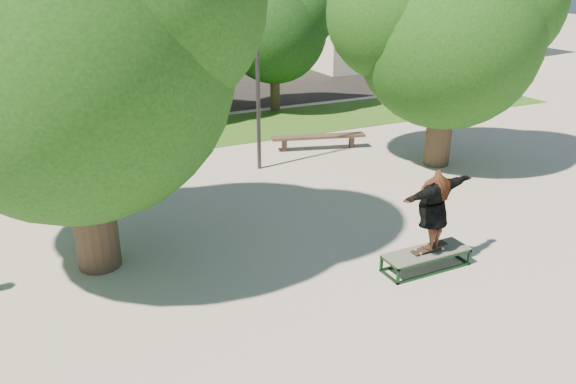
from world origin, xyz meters
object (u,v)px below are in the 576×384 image
tree_right (446,25)px  car_silver_b (167,82)px  grind_box (426,260)px  car_dark (44,103)px  lamppost (257,62)px  car_silver_a (49,91)px  tree_left (63,41)px  car_grey (149,91)px  bench (318,138)px

tree_right → car_silver_b: (-4.75, 13.16, -3.45)m
grind_box → car_dark: 17.13m
lamppost → grind_box: size_ratio=3.39×
grind_box → car_silver_a: (-5.59, 18.05, 0.52)m
tree_left → tree_right: tree_left is taller
car_grey → car_silver_b: size_ratio=1.32×
grind_box → bench: (1.87, 7.86, 0.21)m
grind_box → car_silver_b: 18.21m
tree_left → grind_box: tree_left is taller
car_dark → lamppost: bearing=-60.8°
lamppost → car_dark: 10.83m
car_dark → car_silver_b: car_silver_b is taller
car_dark → car_grey: bearing=-6.1°
bench → tree_right: bearing=-33.5°
car_silver_a → car_grey: 4.42m
car_grey → car_silver_b: 2.86m
tree_right → car_silver_a: size_ratio=1.56×
tree_left → car_silver_a: 15.45m
bench → car_dark: 11.32m
tree_left → lamppost: (5.29, 3.91, -1.27)m
car_grey → car_silver_b: car_grey is taller
lamppost → car_silver_a: size_ratio=1.47×
tree_right → car_dark: (-10.22, 11.02, -3.45)m
tree_right → grind_box: tree_right is taller
car_dark → grind_box: bearing=-70.7°
lamppost → grind_box: lamppost is taller
bench → car_silver_a: (-7.46, 10.18, 0.31)m
car_silver_a → car_grey: car_grey is taller
tree_left → car_silver_b: (5.45, 15.15, -3.77)m
car_silver_a → car_silver_b: car_silver_a is taller
tree_left → bench: size_ratio=2.30×
car_grey → car_silver_a: bearing=155.2°
bench → car_grey: (-3.72, 7.83, 0.42)m
tree_right → lamppost: (-4.92, 1.92, -0.94)m
car_dark → car_grey: (4.08, -0.37, 0.17)m
grind_box → car_grey: car_grey is taller
lamppost → bench: 3.83m
car_silver_b → grind_box: bearing=-95.4°
car_silver_a → lamppost: bearing=-61.6°
tree_left → car_dark: (-0.01, 13.01, -3.77)m
tree_right → grind_box: 7.68m
bench → car_grey: car_grey is taller
car_silver_a → car_grey: bearing=-27.8°
tree_left → car_silver_b: 16.53m
tree_right → bench: (-2.42, 2.82, -3.70)m
car_dark → car_silver_b: (5.46, 2.14, 0.00)m
grind_box → bench: size_ratio=0.58×
grind_box → car_grey: bearing=96.7°
tree_right → car_silver_b: 14.41m
car_dark → car_grey: size_ratio=0.67×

